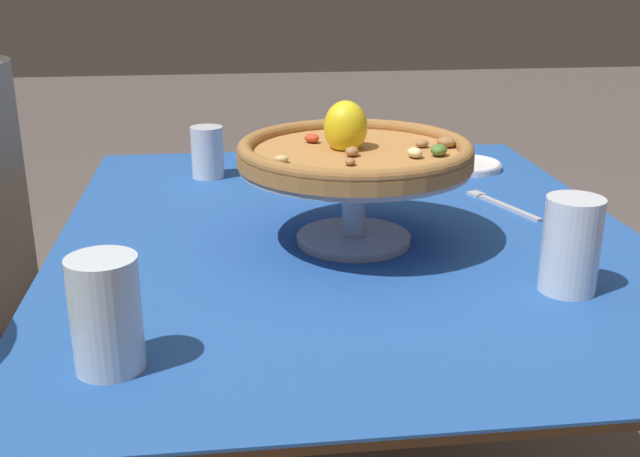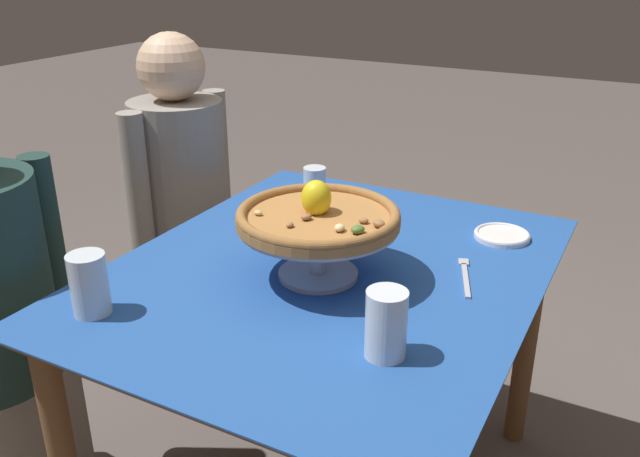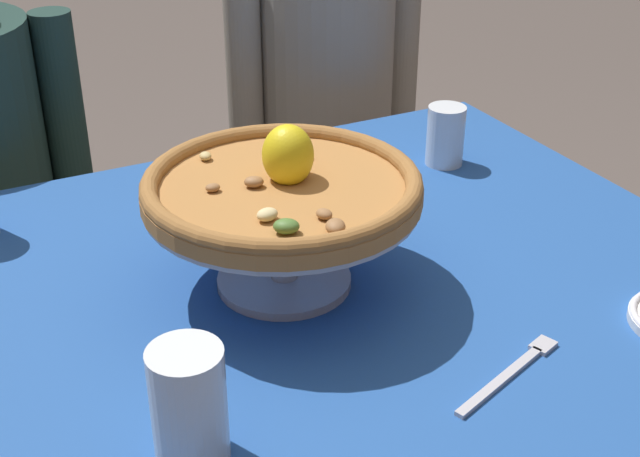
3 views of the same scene
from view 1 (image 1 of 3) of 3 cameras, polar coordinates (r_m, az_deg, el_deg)
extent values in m
cylinder|color=brown|center=(2.01, 11.14, -5.06)|extent=(0.06, 0.06, 0.70)
cylinder|color=brown|center=(1.92, -12.50, -6.26)|extent=(0.06, 0.06, 0.70)
cube|color=brown|center=(1.32, 2.11, -0.91)|extent=(1.14, 0.93, 0.02)
cube|color=#23519E|center=(1.31, 2.12, -0.32)|extent=(1.18, 0.97, 0.00)
cylinder|color=#B7B7C1|center=(1.26, 2.69, -0.73)|extent=(0.19, 0.19, 0.01)
cylinder|color=#B7B7C1|center=(1.24, 2.74, 1.96)|extent=(0.04, 0.04, 0.11)
cylinder|color=#B7B7C1|center=(1.23, 2.78, 4.64)|extent=(0.36, 0.36, 0.01)
cylinder|color=#AD753D|center=(1.22, 2.79, 5.29)|extent=(0.37, 0.37, 0.02)
torus|color=olive|center=(1.22, 2.81, 5.94)|extent=(0.37, 0.37, 0.02)
ellipsoid|color=#996B42|center=(1.25, 7.52, 6.22)|extent=(0.02, 0.03, 0.01)
ellipsoid|color=#4C7533|center=(1.20, 8.75, 5.74)|extent=(0.04, 0.04, 0.02)
ellipsoid|color=#C63D28|center=(1.27, -0.61, 6.68)|extent=(0.03, 0.03, 0.01)
ellipsoid|color=#996B42|center=(1.25, 9.26, 6.30)|extent=(0.03, 0.04, 0.02)
ellipsoid|color=#996B42|center=(1.18, 2.37, 5.70)|extent=(0.03, 0.03, 0.01)
ellipsoid|color=#996B42|center=(1.13, 2.23, 4.96)|extent=(0.02, 0.02, 0.01)
ellipsoid|color=beige|center=(1.18, 7.00, 5.57)|extent=(0.03, 0.03, 0.02)
ellipsoid|color=tan|center=(1.14, -2.84, 5.14)|extent=(0.02, 0.02, 0.01)
ellipsoid|color=yellow|center=(1.22, 1.90, 7.47)|extent=(0.09, 0.09, 0.08)
cylinder|color=silver|center=(0.89, -15.47, -6.09)|extent=(0.08, 0.08, 0.13)
cylinder|color=silver|center=(0.91, -15.28, -8.05)|extent=(0.07, 0.07, 0.07)
cylinder|color=white|center=(1.64, -8.29, 5.58)|extent=(0.07, 0.07, 0.11)
cylinder|color=silver|center=(1.65, -8.24, 4.55)|extent=(0.06, 0.06, 0.05)
cylinder|color=white|center=(1.11, 18.00, -1.16)|extent=(0.08, 0.08, 0.13)
cylinder|color=silver|center=(1.13, 17.81, -2.93)|extent=(0.07, 0.07, 0.06)
cylinder|color=white|center=(1.73, 10.84, 4.52)|extent=(0.14, 0.14, 0.01)
torus|color=white|center=(1.73, 10.85, 4.72)|extent=(0.14, 0.14, 0.01)
cube|color=#B7B7C1|center=(1.47, 13.72, 1.50)|extent=(0.16, 0.07, 0.01)
cube|color=#B7B7C1|center=(1.54, 11.43, 2.50)|extent=(0.04, 0.03, 0.01)
camera|label=2|loc=(0.90, 92.99, 17.73)|focal=37.52mm
camera|label=3|loc=(1.38, 53.62, 20.89)|focal=48.90mm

